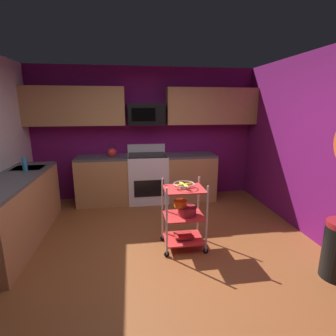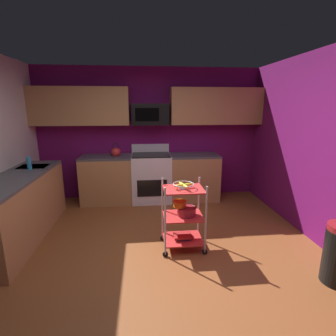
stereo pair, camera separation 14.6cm
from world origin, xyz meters
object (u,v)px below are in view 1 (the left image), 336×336
(oven_range, at_px, (148,177))
(kettle, at_px, (112,152))
(rolling_cart, at_px, (184,216))
(mixing_bowl_large, at_px, (187,211))
(dish_soap_bottle, at_px, (25,164))
(microwave, at_px, (146,114))
(mixing_bowl_small, at_px, (180,203))
(fruit_bowl, at_px, (184,185))
(book_stack, at_px, (183,236))

(oven_range, xyz_separation_m, kettle, (-0.67, -0.00, 0.52))
(rolling_cart, distance_m, mixing_bowl_large, 0.08)
(mixing_bowl_large, distance_m, dish_soap_bottle, 2.48)
(kettle, relative_size, dish_soap_bottle, 1.32)
(microwave, height_order, mixing_bowl_small, microwave)
(microwave, height_order, mixing_bowl_large, microwave)
(mixing_bowl_large, xyz_separation_m, mixing_bowl_small, (-0.09, 0.02, 0.10))
(microwave, height_order, dish_soap_bottle, microwave)
(rolling_cart, height_order, fruit_bowl, rolling_cart)
(dish_soap_bottle, bearing_deg, rolling_cart, -21.69)
(oven_range, relative_size, fruit_bowl, 4.04)
(rolling_cart, height_order, kettle, kettle)
(kettle, height_order, dish_soap_bottle, kettle)
(dish_soap_bottle, bearing_deg, kettle, 38.86)
(fruit_bowl, bearing_deg, mixing_bowl_small, 150.44)
(oven_range, bearing_deg, fruit_bowl, -79.49)
(book_stack, relative_size, kettle, 0.91)
(dish_soap_bottle, bearing_deg, mixing_bowl_large, -21.28)
(mixing_bowl_large, xyz_separation_m, kettle, (-1.06, 1.85, 0.48))
(rolling_cart, bearing_deg, mixing_bowl_small, 150.44)
(microwave, relative_size, kettle, 2.65)
(dish_soap_bottle, bearing_deg, fruit_bowl, -21.69)
(book_stack, height_order, kettle, kettle)
(fruit_bowl, distance_m, mixing_bowl_large, 0.36)
(oven_range, distance_m, kettle, 0.85)
(oven_range, distance_m, book_stack, 1.91)
(oven_range, relative_size, kettle, 4.17)
(mixing_bowl_large, xyz_separation_m, book_stack, (-0.05, 0.00, -0.36))
(oven_range, bearing_deg, mixing_bowl_small, -80.58)
(rolling_cart, distance_m, mixing_bowl_small, 0.17)
(mixing_bowl_small, distance_m, book_stack, 0.46)
(kettle, bearing_deg, book_stack, -61.19)
(mixing_bowl_small, xyz_separation_m, book_stack, (0.04, -0.02, -0.46))
(mixing_bowl_large, bearing_deg, microwave, 101.28)
(fruit_bowl, xyz_separation_m, dish_soap_bottle, (-2.21, 0.88, 0.14))
(mixing_bowl_small, relative_size, kettle, 0.69)
(fruit_bowl, bearing_deg, mixing_bowl_large, 0.00)
(book_stack, relative_size, dish_soap_bottle, 1.20)
(mixing_bowl_small, bearing_deg, kettle, 118.14)
(rolling_cart, distance_m, fruit_bowl, 0.42)
(microwave, xyz_separation_m, mixing_bowl_small, (0.30, -1.93, -1.08))
(oven_range, relative_size, mixing_bowl_large, 4.37)
(rolling_cart, xyz_separation_m, book_stack, (0.00, 0.00, -0.29))
(oven_range, height_order, microwave, microwave)
(rolling_cart, xyz_separation_m, fruit_bowl, (-0.00, 0.00, 0.42))
(rolling_cart, bearing_deg, dish_soap_bottle, 158.31)
(oven_range, distance_m, mixing_bowl_small, 1.86)
(book_stack, bearing_deg, mixing_bowl_large, -0.00)
(mixing_bowl_large, bearing_deg, kettle, 119.89)
(microwave, xyz_separation_m, kettle, (-0.67, -0.11, -0.70))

